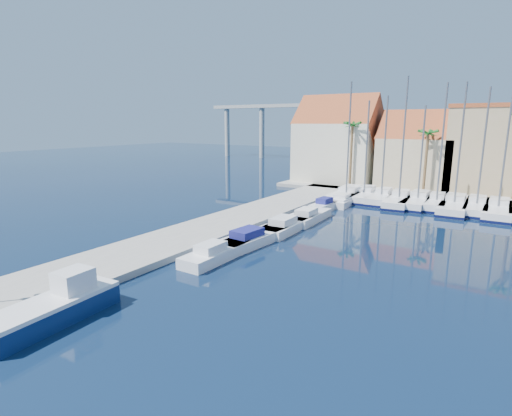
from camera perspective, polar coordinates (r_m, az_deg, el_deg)
The scene contains 26 objects.
ground at distance 21.29m, azimuth -11.88°, elevation -15.32°, with size 260.00×260.00×0.00m, color black.
quay_west at distance 36.23m, azimuth -7.08°, elevation -3.11°, with size 6.00×77.00×0.50m, color gray.
shore_north at distance 62.05m, azimuth 29.16°, elevation 1.82°, with size 54.00×16.00×0.50m, color gray.
fishing_boat at distance 22.75m, azimuth -26.69°, elevation -12.44°, with size 2.60×6.67×2.29m.
motorboat_west_0 at distance 29.02m, azimuth -5.81°, elevation -6.44°, with size 2.02×6.22×1.40m.
motorboat_west_1 at distance 32.54m, azimuth -0.59°, elevation -4.31°, with size 2.95×7.48×1.40m.
motorboat_west_2 at distance 36.60m, azimuth 4.32°, elevation -2.47°, with size 2.51×7.36×1.40m.
motorboat_west_3 at distance 40.27m, azimuth 7.54°, elevation -1.19°, with size 2.34×6.81×1.40m.
motorboat_west_4 at distance 46.17m, azimuth 10.00°, elevation 0.45°, with size 2.17×5.66×1.40m.
motorboat_west_5 at distance 49.27m, azimuth 12.35°, elevation 1.09°, with size 2.62×6.93×1.40m.
motorboat_west_6 at distance 54.36m, azimuth 14.56°, elevation 2.00°, with size 2.80×6.88×1.40m.
sailboat_0 at distance 52.56m, azimuth 12.98°, elevation 1.82°, with size 3.46×11.96×14.51m.
sailboat_1 at distance 53.22m, azimuth 15.31°, elevation 1.84°, with size 2.90×9.26×12.32m.
sailboat_2 at distance 52.24m, azimuth 17.58°, elevation 1.54°, with size 2.59×8.62×12.80m.
sailboat_3 at distance 51.20m, azimuth 19.83°, elevation 1.18°, with size 3.33×9.85×14.84m.
sailboat_4 at distance 51.45m, azimuth 22.21°, elevation 1.00°, with size 2.69×9.85×11.60m.
sailboat_5 at distance 50.93m, azimuth 24.41°, elevation 0.79°, with size 2.78×8.36×13.98m.
sailboat_6 at distance 50.51m, azimuth 26.51°, elevation 0.44°, with size 3.13×10.71×13.91m.
sailboat_7 at distance 50.73m, azimuth 29.00°, elevation 0.26°, with size 2.64×9.20×13.35m.
sailboat_8 at distance 50.22m, azimuth 31.30°, elevation -0.13°, with size 2.73×10.21×12.88m.
building_0 at distance 64.74m, azimuth 11.62°, elevation 9.07°, with size 12.30×9.00×13.50m.
building_1 at distance 61.48m, azimuth 22.11°, elevation 7.14°, with size 10.30×8.00×11.00m.
building_2 at distance 61.31m, azimuth 32.55°, elevation 7.02°, with size 14.20×10.20×11.50m.
palm_0 at distance 58.58m, azimuth 13.61°, elevation 11.19°, with size 2.60×2.60×10.15m.
palm_1 at distance 56.06m, azimuth 23.37°, elevation 9.55°, with size 2.60×2.60×9.15m.
viaduct at distance 108.80m, azimuth 4.02°, elevation 12.40°, with size 48.00×2.20×14.45m.
Camera 1 is at (13.57, -13.21, 9.73)m, focal length 28.00 mm.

